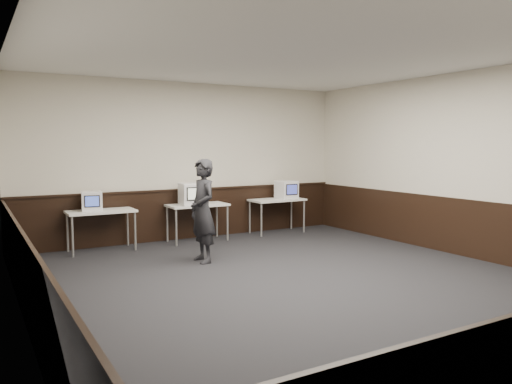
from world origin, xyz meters
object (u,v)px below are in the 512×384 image
Objects in this scene: desk_center at (197,208)px; person at (203,211)px; desk_right at (277,202)px; emac_right at (287,190)px; emac_center at (191,194)px; emac_left at (92,201)px; desk_left at (101,214)px.

person is at bearing -110.52° from desk_center.
desk_center is at bearing 180.00° from desk_right.
emac_right is at bearing -1.17° from desk_center.
emac_center is at bearing 162.72° from person.
desk_center is at bearing 178.27° from emac_right.
emac_left is at bearing 178.75° from emac_right.
emac_center is 1.74m from person.
desk_right is 3.06m from person.
emac_left is (-3.96, 0.01, 0.25)m from desk_right.
desk_right is at bearing 123.23° from person.
emac_center is (1.91, -0.05, 0.04)m from emac_left.
desk_right is 2.81× the size of emac_left.
desk_right is 0.35m from emac_right.
emac_center is 2.26m from emac_right.
emac_right is 0.25× the size of person.
desk_right is 3.96m from emac_left.
desk_left is 0.29m from emac_left.
desk_right is at bearing 9.81° from emac_left.
desk_right is 2.76× the size of emac_right.
person reaches higher than desk_left.
emac_right is at bearing -11.24° from desk_right.
desk_center is 1.83m from person.
desk_left is 3.80m from desk_right.
emac_left is 0.85× the size of emac_center.
person is (1.42, -1.71, -0.07)m from emac_left.
desk_center is 0.33m from emac_center.
emac_right is (4.02, -0.04, 0.27)m from desk_left.
emac_left is at bearing 179.81° from desk_center.
emac_right reaches higher than desk_right.
desk_left is 2.13m from person.
person is at bearing -40.52° from emac_left.
person reaches higher than emac_left.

